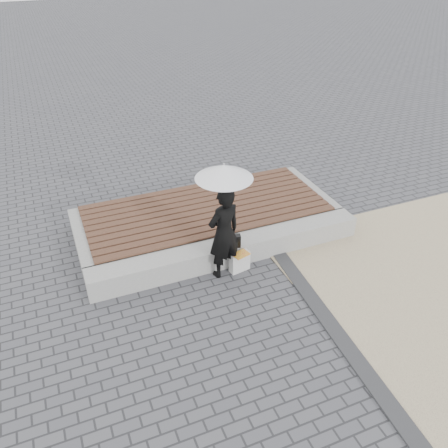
{
  "coord_description": "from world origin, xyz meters",
  "views": [
    {
      "loc": [
        -2.63,
        -4.48,
        5.01
      ],
      "look_at": [
        -0.24,
        1.3,
        1.0
      ],
      "focal_mm": 37.15,
      "sensor_mm": 36.0,
      "label": 1
    }
  ],
  "objects_px": {
    "woman": "(224,233)",
    "parasol": "(224,172)",
    "seating_ledge": "(230,251)",
    "handbag": "(231,241)",
    "canvas_tote": "(239,261)"
  },
  "relations": [
    {
      "from": "woman",
      "to": "parasol",
      "type": "height_order",
      "value": "parasol"
    },
    {
      "from": "seating_ledge",
      "to": "parasol",
      "type": "height_order",
      "value": "parasol"
    },
    {
      "from": "parasol",
      "to": "handbag",
      "type": "xyz_separation_m",
      "value": [
        0.19,
        0.15,
        -1.42
      ]
    },
    {
      "from": "parasol",
      "to": "handbag",
      "type": "bearing_deg",
      "value": 38.43
    },
    {
      "from": "parasol",
      "to": "canvas_tote",
      "type": "relative_size",
      "value": 3.11
    },
    {
      "from": "woman",
      "to": "canvas_tote",
      "type": "relative_size",
      "value": 4.49
    },
    {
      "from": "handbag",
      "to": "canvas_tote",
      "type": "relative_size",
      "value": 0.88
    },
    {
      "from": "woman",
      "to": "canvas_tote",
      "type": "distance_m",
      "value": 0.7
    },
    {
      "from": "seating_ledge",
      "to": "parasol",
      "type": "bearing_deg",
      "value": -128.55
    },
    {
      "from": "parasol",
      "to": "handbag",
      "type": "relative_size",
      "value": 3.54
    },
    {
      "from": "parasol",
      "to": "canvas_tote",
      "type": "bearing_deg",
      "value": -5.41
    },
    {
      "from": "seating_ledge",
      "to": "parasol",
      "type": "xyz_separation_m",
      "value": [
        -0.24,
        -0.3,
        1.73
      ]
    },
    {
      "from": "seating_ledge",
      "to": "handbag",
      "type": "xyz_separation_m",
      "value": [
        -0.05,
        -0.15,
        0.31
      ]
    },
    {
      "from": "seating_ledge",
      "to": "canvas_tote",
      "type": "height_order",
      "value": "seating_ledge"
    },
    {
      "from": "seating_ledge",
      "to": "handbag",
      "type": "height_order",
      "value": "handbag"
    }
  ]
}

